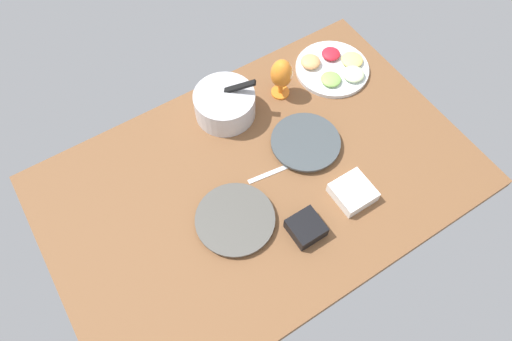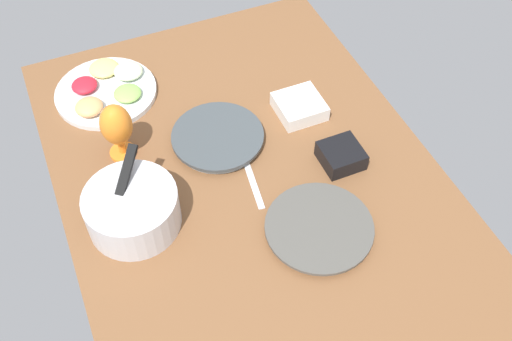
{
  "view_description": "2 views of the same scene",
  "coord_description": "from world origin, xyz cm",
  "px_view_note": "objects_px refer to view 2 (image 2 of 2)",
  "views": [
    {
      "loc": [
        -46.71,
        -70.37,
        152.44
      ],
      "look_at": [
        -1.05,
        1.34,
        5.48
      ],
      "focal_mm": 32.33,
      "sensor_mm": 36.0,
      "label": 1
    },
    {
      "loc": [
        -91.45,
        39.86,
        133.36
      ],
      "look_at": [
        4.47,
        -0.86,
        5.48
      ],
      "focal_mm": 42.31,
      "sensor_mm": 36.0,
      "label": 2
    }
  ],
  "objects_px": {
    "dinner_plate_right": "(218,138)",
    "mixing_bowl": "(132,208)",
    "square_bowl_white": "(299,106)",
    "dinner_plate_left": "(319,229)",
    "square_bowl_black": "(341,155)",
    "fruit_platter": "(106,89)",
    "hurricane_glass_orange": "(116,127)"
  },
  "relations": [
    {
      "from": "dinner_plate_left",
      "to": "fruit_platter",
      "type": "bearing_deg",
      "value": 27.67
    },
    {
      "from": "mixing_bowl",
      "to": "square_bowl_white",
      "type": "distance_m",
      "value": 0.61
    },
    {
      "from": "square_bowl_black",
      "to": "square_bowl_white",
      "type": "distance_m",
      "value": 0.23
    },
    {
      "from": "dinner_plate_left",
      "to": "hurricane_glass_orange",
      "type": "distance_m",
      "value": 0.62
    },
    {
      "from": "dinner_plate_left",
      "to": "hurricane_glass_orange",
      "type": "height_order",
      "value": "hurricane_glass_orange"
    },
    {
      "from": "dinner_plate_left",
      "to": "mixing_bowl",
      "type": "relative_size",
      "value": 1.17
    },
    {
      "from": "dinner_plate_right",
      "to": "hurricane_glass_orange",
      "type": "height_order",
      "value": "hurricane_glass_orange"
    },
    {
      "from": "dinner_plate_right",
      "to": "mixing_bowl",
      "type": "xyz_separation_m",
      "value": [
        -0.18,
        0.3,
        0.05
      ]
    },
    {
      "from": "dinner_plate_left",
      "to": "square_bowl_white",
      "type": "xyz_separation_m",
      "value": [
        0.42,
        -0.14,
        0.01
      ]
    },
    {
      "from": "square_bowl_black",
      "to": "square_bowl_white",
      "type": "height_order",
      "value": "square_bowl_black"
    },
    {
      "from": "fruit_platter",
      "to": "hurricane_glass_orange",
      "type": "height_order",
      "value": "hurricane_glass_orange"
    },
    {
      "from": "hurricane_glass_orange",
      "to": "square_bowl_black",
      "type": "relative_size",
      "value": 1.66
    },
    {
      "from": "square_bowl_black",
      "to": "square_bowl_white",
      "type": "bearing_deg",
      "value": 5.67
    },
    {
      "from": "mixing_bowl",
      "to": "square_bowl_black",
      "type": "xyz_separation_m",
      "value": [
        -0.03,
        -0.6,
        -0.03
      ]
    },
    {
      "from": "dinner_plate_left",
      "to": "hurricane_glass_orange",
      "type": "relative_size",
      "value": 1.53
    },
    {
      "from": "mixing_bowl",
      "to": "square_bowl_black",
      "type": "height_order",
      "value": "mixing_bowl"
    },
    {
      "from": "fruit_platter",
      "to": "hurricane_glass_orange",
      "type": "xyz_separation_m",
      "value": [
        -0.27,
        0.02,
        0.1
      ]
    },
    {
      "from": "mixing_bowl",
      "to": "hurricane_glass_orange",
      "type": "relative_size",
      "value": 1.31
    },
    {
      "from": "dinner_plate_left",
      "to": "mixing_bowl",
      "type": "distance_m",
      "value": 0.49
    },
    {
      "from": "dinner_plate_right",
      "to": "mixing_bowl",
      "type": "distance_m",
      "value": 0.36
    },
    {
      "from": "dinner_plate_left",
      "to": "hurricane_glass_orange",
      "type": "xyz_separation_m",
      "value": [
        0.47,
        0.4,
        0.1
      ]
    },
    {
      "from": "dinner_plate_left",
      "to": "mixing_bowl",
      "type": "xyz_separation_m",
      "value": [
        0.22,
        0.44,
        0.05
      ]
    },
    {
      "from": "hurricane_glass_orange",
      "to": "square_bowl_black",
      "type": "bearing_deg",
      "value": -115.88
    },
    {
      "from": "dinner_plate_right",
      "to": "fruit_platter",
      "type": "height_order",
      "value": "fruit_platter"
    },
    {
      "from": "dinner_plate_right",
      "to": "square_bowl_black",
      "type": "xyz_separation_m",
      "value": [
        -0.21,
        -0.3,
        0.01
      ]
    },
    {
      "from": "dinner_plate_left",
      "to": "square_bowl_black",
      "type": "xyz_separation_m",
      "value": [
        0.19,
        -0.17,
        0.02
      ]
    },
    {
      "from": "dinner_plate_right",
      "to": "fruit_platter",
      "type": "bearing_deg",
      "value": 37.42
    },
    {
      "from": "dinner_plate_right",
      "to": "mixing_bowl",
      "type": "height_order",
      "value": "mixing_bowl"
    },
    {
      "from": "mixing_bowl",
      "to": "square_bowl_white",
      "type": "xyz_separation_m",
      "value": [
        0.2,
        -0.58,
        -0.03
      ]
    },
    {
      "from": "fruit_platter",
      "to": "square_bowl_black",
      "type": "relative_size",
      "value": 2.82
    },
    {
      "from": "mixing_bowl",
      "to": "dinner_plate_right",
      "type": "bearing_deg",
      "value": -58.79
    },
    {
      "from": "dinner_plate_left",
      "to": "square_bowl_black",
      "type": "distance_m",
      "value": 0.25
    }
  ]
}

